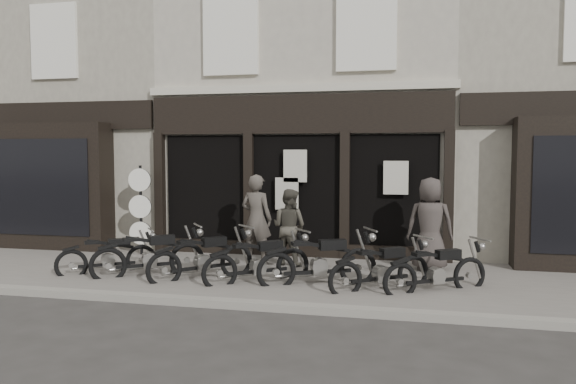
% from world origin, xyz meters
% --- Properties ---
extents(ground_plane, '(90.00, 90.00, 0.00)m').
position_xyz_m(ground_plane, '(0.00, 0.00, 0.00)').
color(ground_plane, '#2D2B28').
rests_on(ground_plane, ground).
extents(pavement, '(30.00, 4.20, 0.12)m').
position_xyz_m(pavement, '(0.00, 0.90, 0.06)').
color(pavement, '#635D57').
rests_on(pavement, ground_plane).
extents(kerb, '(30.00, 0.25, 0.13)m').
position_xyz_m(kerb, '(0.00, -1.25, 0.07)').
color(kerb, gray).
rests_on(kerb, ground_plane).
extents(central_building, '(7.30, 6.22, 8.34)m').
position_xyz_m(central_building, '(0.00, 5.95, 4.08)').
color(central_building, '#B0A997').
rests_on(central_building, ground).
extents(neighbour_left, '(5.60, 6.73, 8.34)m').
position_xyz_m(neighbour_left, '(-6.35, 5.90, 4.04)').
color(neighbour_left, '#9D9785').
rests_on(neighbour_left, ground).
extents(neighbour_right, '(5.60, 6.73, 8.34)m').
position_xyz_m(neighbour_right, '(6.35, 5.90, 4.04)').
color(neighbour_right, '#9D9785').
rests_on(neighbour_right, ground).
extents(motorcycle_0, '(1.73, 1.40, 0.96)m').
position_xyz_m(motorcycle_0, '(-3.38, 0.31, 0.38)').
color(motorcycle_0, black).
rests_on(motorcycle_0, ground).
extents(motorcycle_1, '(1.98, 1.54, 1.09)m').
position_xyz_m(motorcycle_1, '(-2.44, 0.28, 0.43)').
color(motorcycle_1, black).
rests_on(motorcycle_1, ground).
extents(motorcycle_2, '(1.75, 1.78, 1.08)m').
position_xyz_m(motorcycle_2, '(-1.32, 0.30, 0.43)').
color(motorcycle_2, black).
rests_on(motorcycle_2, ground).
extents(motorcycle_3, '(1.86, 1.57, 1.05)m').
position_xyz_m(motorcycle_3, '(-0.16, 0.22, 0.42)').
color(motorcycle_3, black).
rests_on(motorcycle_3, ground).
extents(motorcycle_4, '(2.16, 1.33, 1.12)m').
position_xyz_m(motorcycle_4, '(0.99, 0.32, 0.45)').
color(motorcycle_4, black).
rests_on(motorcycle_4, ground).
extents(motorcycle_5, '(1.82, 1.49, 1.02)m').
position_xyz_m(motorcycle_5, '(2.15, 0.16, 0.40)').
color(motorcycle_5, black).
rests_on(motorcycle_5, ground).
extents(motorcycle_6, '(1.88, 1.36, 1.01)m').
position_xyz_m(motorcycle_6, '(3.12, 0.22, 0.40)').
color(motorcycle_6, black).
rests_on(motorcycle_6, ground).
extents(man_left, '(0.79, 0.60, 1.96)m').
position_xyz_m(man_left, '(-0.67, 1.88, 1.10)').
color(man_left, '#443E38').
rests_on(man_left, pavement).
extents(man_centre, '(0.96, 0.85, 1.65)m').
position_xyz_m(man_centre, '(0.06, 1.88, 0.95)').
color(man_centre, '#3F3C33').
rests_on(man_centre, pavement).
extents(man_right, '(0.95, 0.62, 1.93)m').
position_xyz_m(man_right, '(3.04, 1.97, 1.09)').
color(man_right, '#3B3431').
rests_on(man_right, pavement).
extents(advert_sign_post, '(0.55, 0.35, 2.25)m').
position_xyz_m(advert_sign_post, '(-3.67, 2.29, 1.10)').
color(advert_sign_post, black).
rests_on(advert_sign_post, ground).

